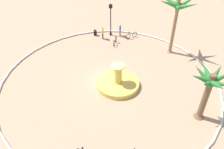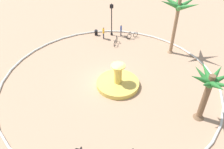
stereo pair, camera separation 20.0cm
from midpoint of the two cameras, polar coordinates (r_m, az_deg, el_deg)
The scene contains 11 objects.
ground_plane at distance 22.38m, azimuth -0.35°, elevation -1.72°, with size 80.00×80.00×0.00m, color tan.
plaza_curb at distance 22.32m, azimuth -0.36°, elevation -1.52°, with size 21.12×21.12×0.20m, color silver.
fountain at distance 21.70m, azimuth 1.74°, elevation -2.11°, with size 4.07×4.07×2.39m.
palm_tree_near_fountain at distance 18.13m, azimuth 23.53°, elevation -2.56°, with size 3.28×3.28×4.66m.
palm_tree_by_curb at distance 25.27m, azimuth 16.40°, elevation 15.31°, with size 4.39×4.07×6.54m.
lamppost at distance 29.25m, azimuth 0.10°, elevation 14.21°, with size 0.32×0.32×4.25m.
trash_bin at distance 30.18m, azimuth -3.82°, elevation 10.48°, with size 0.46×0.46×0.73m.
bicycle_red_frame at distance 28.11m, azimuth 1.16°, elevation 8.33°, with size 0.87×1.54×0.94m.
bicycle_by_lamppost at distance 29.55m, azimuth 5.28°, elevation 9.76°, with size 0.64×1.66×0.94m.
person_cyclist_helmet at distance 29.79m, azimuth 2.47°, elevation 11.24°, with size 0.37×0.43×1.60m.
person_cyclist_photo at distance 29.06m, azimuth -1.96°, elevation 10.57°, with size 0.44×0.36×1.63m.
Camera 2 is at (-11.94, 12.38, 14.33)m, focal length 36.40 mm.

